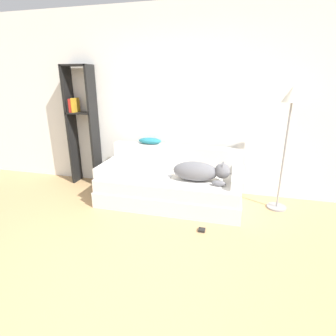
{
  "coord_description": "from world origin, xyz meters",
  "views": [
    {
      "loc": [
        0.93,
        -1.6,
        1.68
      ],
      "look_at": [
        0.1,
        1.63,
        0.55
      ],
      "focal_mm": 28.0,
      "sensor_mm": 36.0,
      "label": 1
    }
  ],
  "objects_px": {
    "laptop": "(159,177)",
    "bookshelf": "(82,121)",
    "floor_lamp": "(290,112)",
    "power_adapter": "(202,230)",
    "couch": "(170,190)",
    "throw_pillow": "(150,141)",
    "dog": "(200,171)"
  },
  "relations": [
    {
      "from": "dog",
      "to": "throw_pillow",
      "type": "height_order",
      "value": "throw_pillow"
    },
    {
      "from": "laptop",
      "to": "bookshelf",
      "type": "xyz_separation_m",
      "value": [
        -1.44,
        0.51,
        0.64
      ]
    },
    {
      "from": "laptop",
      "to": "bookshelf",
      "type": "distance_m",
      "value": 1.66
    },
    {
      "from": "dog",
      "to": "bookshelf",
      "type": "xyz_separation_m",
      "value": [
        -2.01,
        0.51,
        0.52
      ]
    },
    {
      "from": "couch",
      "to": "laptop",
      "type": "relative_size",
      "value": 5.81
    },
    {
      "from": "throw_pillow",
      "to": "floor_lamp",
      "type": "xyz_separation_m",
      "value": [
        1.88,
        -0.19,
        0.5
      ]
    },
    {
      "from": "bookshelf",
      "to": "floor_lamp",
      "type": "xyz_separation_m",
      "value": [
        3.05,
        -0.23,
        0.25
      ]
    },
    {
      "from": "throw_pillow",
      "to": "floor_lamp",
      "type": "bearing_deg",
      "value": -5.76
    },
    {
      "from": "dog",
      "to": "throw_pillow",
      "type": "bearing_deg",
      "value": 151.1
    },
    {
      "from": "power_adapter",
      "to": "bookshelf",
      "type": "bearing_deg",
      "value": 153.15
    },
    {
      "from": "bookshelf",
      "to": "throw_pillow",
      "type": "bearing_deg",
      "value": -2.06
    },
    {
      "from": "couch",
      "to": "laptop",
      "type": "xyz_separation_m",
      "value": [
        -0.13,
        -0.08,
        0.21
      ]
    },
    {
      "from": "dog",
      "to": "floor_lamp",
      "type": "bearing_deg",
      "value": 14.69
    },
    {
      "from": "couch",
      "to": "floor_lamp",
      "type": "bearing_deg",
      "value": 7.66
    },
    {
      "from": "floor_lamp",
      "to": "power_adapter",
      "type": "distance_m",
      "value": 1.8
    },
    {
      "from": "bookshelf",
      "to": "power_adapter",
      "type": "xyz_separation_m",
      "value": [
        2.13,
        -1.08,
        -1.04
      ]
    },
    {
      "from": "dog",
      "to": "floor_lamp",
      "type": "distance_m",
      "value": 1.32
    },
    {
      "from": "laptop",
      "to": "throw_pillow",
      "type": "height_order",
      "value": "throw_pillow"
    },
    {
      "from": "laptop",
      "to": "floor_lamp",
      "type": "relative_size",
      "value": 0.21
    },
    {
      "from": "dog",
      "to": "laptop",
      "type": "relative_size",
      "value": 2.19
    },
    {
      "from": "laptop",
      "to": "power_adapter",
      "type": "height_order",
      "value": "laptop"
    },
    {
      "from": "laptop",
      "to": "bookshelf",
      "type": "relative_size",
      "value": 0.18
    },
    {
      "from": "couch",
      "to": "dog",
      "type": "relative_size",
      "value": 2.65
    },
    {
      "from": "dog",
      "to": "laptop",
      "type": "bearing_deg",
      "value": -179.03
    },
    {
      "from": "floor_lamp",
      "to": "couch",
      "type": "bearing_deg",
      "value": -172.34
    },
    {
      "from": "dog",
      "to": "bookshelf",
      "type": "height_order",
      "value": "bookshelf"
    },
    {
      "from": "floor_lamp",
      "to": "power_adapter",
      "type": "height_order",
      "value": "floor_lamp"
    },
    {
      "from": "couch",
      "to": "bookshelf",
      "type": "relative_size",
      "value": 1.04
    },
    {
      "from": "laptop",
      "to": "power_adapter",
      "type": "distance_m",
      "value": 0.97
    },
    {
      "from": "laptop",
      "to": "floor_lamp",
      "type": "height_order",
      "value": "floor_lamp"
    },
    {
      "from": "throw_pillow",
      "to": "bookshelf",
      "type": "bearing_deg",
      "value": 177.94
    },
    {
      "from": "dog",
      "to": "power_adapter",
      "type": "bearing_deg",
      "value": -78.13
    }
  ]
}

